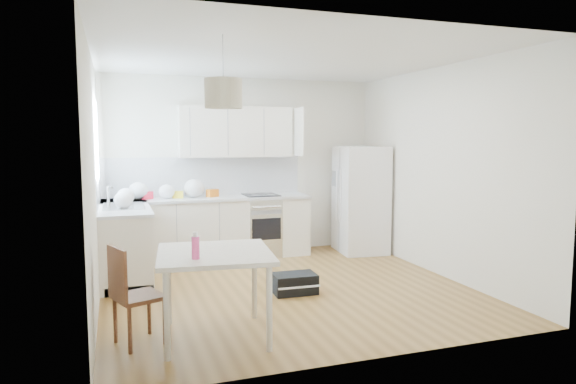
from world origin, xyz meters
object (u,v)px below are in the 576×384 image
object	(u,v)px
gym_bag	(294,283)
dining_table	(215,261)
dining_chair	(139,294)
refrigerator	(361,199)

from	to	relation	value
gym_bag	dining_table	bearing A→B (deg)	-135.71
gym_bag	dining_chair	bearing A→B (deg)	-149.73
refrigerator	gym_bag	distance (m)	2.56
refrigerator	gym_bag	bearing A→B (deg)	-128.91
dining_table	dining_chair	xyz separation A→B (m)	(-0.65, 0.06, -0.25)
dining_table	gym_bag	world-z (taller)	dining_table
dining_chair	gym_bag	distance (m)	2.02
refrigerator	dining_chair	xyz separation A→B (m)	(-3.49, -2.69, -0.39)
dining_table	dining_chair	bearing A→B (deg)	-178.96
refrigerator	dining_table	world-z (taller)	refrigerator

